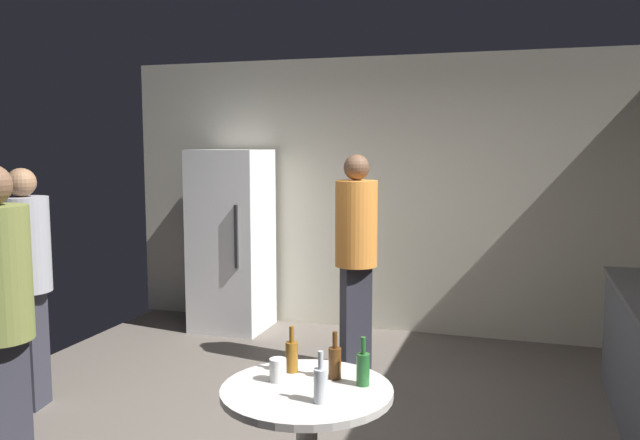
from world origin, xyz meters
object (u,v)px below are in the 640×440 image
(plastic_cup_white, at_px, (278,370))
(refrigerator, at_px, (231,240))
(beer_bottle_clear, at_px, (321,384))
(foreground_table, at_px, (307,410))
(beer_bottle_green, at_px, (363,368))
(person_in_gray_shirt, at_px, (26,269))
(person_in_orange_shirt, at_px, (356,245))
(beer_bottle_amber, at_px, (292,355))
(beer_bottle_brown, at_px, (335,361))

(plastic_cup_white, bearing_deg, refrigerator, 118.64)
(beer_bottle_clear, bearing_deg, foreground_table, 128.08)
(beer_bottle_green, distance_m, person_in_gray_shirt, 2.71)
(person_in_orange_shirt, xyz_separation_m, person_in_gray_shirt, (-2.01, -1.40, -0.05))
(beer_bottle_green, relative_size, person_in_orange_shirt, 0.13)
(foreground_table, xyz_separation_m, beer_bottle_amber, (-0.14, 0.18, 0.19))
(beer_bottle_amber, relative_size, beer_bottle_brown, 1.00)
(beer_bottle_amber, bearing_deg, plastic_cup_white, -97.68)
(refrigerator, bearing_deg, person_in_orange_shirt, -29.28)
(foreground_table, height_order, beer_bottle_brown, beer_bottle_brown)
(beer_bottle_amber, height_order, beer_bottle_brown, same)
(beer_bottle_clear, xyz_separation_m, person_in_gray_shirt, (-2.46, 1.03, 0.17))
(foreground_table, bearing_deg, beer_bottle_brown, 59.75)
(plastic_cup_white, relative_size, person_in_gray_shirt, 0.07)
(beer_bottle_brown, relative_size, person_in_orange_shirt, 0.13)
(person_in_gray_shirt, bearing_deg, beer_bottle_brown, -26.48)
(refrigerator, xyz_separation_m, beer_bottle_amber, (1.71, -2.95, -0.08))
(foreground_table, distance_m, beer_bottle_amber, 0.29)
(beer_bottle_green, relative_size, person_in_gray_shirt, 0.14)
(refrigerator, relative_size, beer_bottle_clear, 7.83)
(beer_bottle_amber, relative_size, beer_bottle_green, 1.00)
(beer_bottle_amber, bearing_deg, person_in_orange_shirt, 95.65)
(foreground_table, height_order, beer_bottle_green, beer_bottle_green)
(foreground_table, bearing_deg, beer_bottle_amber, 127.47)
(beer_bottle_brown, height_order, person_in_orange_shirt, person_in_orange_shirt)
(beer_bottle_brown, xyz_separation_m, beer_bottle_clear, (0.02, -0.30, 0.00))
(beer_bottle_clear, bearing_deg, refrigerator, 120.88)
(beer_bottle_brown, distance_m, person_in_gray_shirt, 2.55)
(refrigerator, xyz_separation_m, beer_bottle_green, (2.08, -3.01, -0.08))
(foreground_table, relative_size, beer_bottle_brown, 3.48)
(plastic_cup_white, distance_m, person_in_gray_shirt, 2.36)
(foreground_table, bearing_deg, person_in_gray_shirt, 159.44)
(beer_bottle_clear, height_order, person_in_gray_shirt, person_in_gray_shirt)
(foreground_table, xyz_separation_m, beer_bottle_clear, (0.11, -0.14, 0.19))
(beer_bottle_brown, xyz_separation_m, plastic_cup_white, (-0.25, -0.12, -0.03))
(beer_bottle_amber, distance_m, person_in_gray_shirt, 2.33)
(person_in_gray_shirt, bearing_deg, beer_bottle_green, -26.48)
(beer_bottle_amber, height_order, beer_bottle_clear, same)
(plastic_cup_white, distance_m, person_in_orange_shirt, 2.27)
(refrigerator, xyz_separation_m, beer_bottle_clear, (1.96, -3.27, -0.08))
(refrigerator, xyz_separation_m, foreground_table, (1.84, -3.13, -0.27))
(beer_bottle_green, bearing_deg, refrigerator, 124.63)
(beer_bottle_green, height_order, person_in_orange_shirt, person_in_orange_shirt)
(beer_bottle_green, bearing_deg, plastic_cup_white, -169.65)
(refrigerator, bearing_deg, beer_bottle_clear, -59.12)
(refrigerator, height_order, beer_bottle_clear, refrigerator)
(plastic_cup_white, bearing_deg, person_in_gray_shirt, 158.97)
(foreground_table, distance_m, beer_bottle_brown, 0.26)
(beer_bottle_clear, bearing_deg, beer_bottle_amber, 127.74)
(foreground_table, height_order, person_in_gray_shirt, person_in_gray_shirt)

